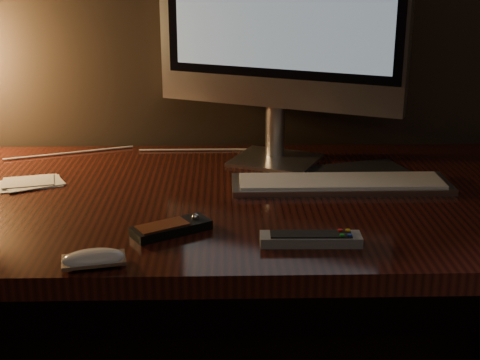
{
  "coord_description": "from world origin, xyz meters",
  "views": [
    {
      "loc": [
        -0.02,
        0.55,
        1.22
      ],
      "look_at": [
        0.01,
        1.73,
        0.82
      ],
      "focal_mm": 50.0,
      "sensor_mm": 36.0,
      "label": 1
    }
  ],
  "objects_px": {
    "keyboard": "(341,183)",
    "desk": "(231,237)",
    "media_remote": "(171,228)",
    "monitor": "(279,5)",
    "tv_remote": "(311,239)",
    "mouse": "(94,261)"
  },
  "relations": [
    {
      "from": "media_remote",
      "to": "tv_remote",
      "type": "relative_size",
      "value": 0.85
    },
    {
      "from": "desk",
      "to": "keyboard",
      "type": "relative_size",
      "value": 3.46
    },
    {
      "from": "mouse",
      "to": "tv_remote",
      "type": "distance_m",
      "value": 0.36
    },
    {
      "from": "keyboard",
      "to": "media_remote",
      "type": "bearing_deg",
      "value": -145.03
    },
    {
      "from": "tv_remote",
      "to": "keyboard",
      "type": "bearing_deg",
      "value": 72.2
    },
    {
      "from": "media_remote",
      "to": "monitor",
      "type": "bearing_deg",
      "value": 32.1
    },
    {
      "from": "monitor",
      "to": "keyboard",
      "type": "relative_size",
      "value": 1.33
    },
    {
      "from": "monitor",
      "to": "desk",
      "type": "bearing_deg",
      "value": -101.25
    },
    {
      "from": "monitor",
      "to": "media_remote",
      "type": "xyz_separation_m",
      "value": [
        -0.22,
        -0.42,
        -0.35
      ]
    },
    {
      "from": "desk",
      "to": "monitor",
      "type": "xyz_separation_m",
      "value": [
        0.11,
        0.15,
        0.49
      ]
    },
    {
      "from": "mouse",
      "to": "media_remote",
      "type": "height_order",
      "value": "media_remote"
    },
    {
      "from": "monitor",
      "to": "media_remote",
      "type": "distance_m",
      "value": 0.59
    },
    {
      "from": "desk",
      "to": "mouse",
      "type": "distance_m",
      "value": 0.48
    },
    {
      "from": "keyboard",
      "to": "desk",
      "type": "bearing_deg",
      "value": 171.8
    },
    {
      "from": "keyboard",
      "to": "mouse",
      "type": "relative_size",
      "value": 4.65
    },
    {
      "from": "monitor",
      "to": "tv_remote",
      "type": "height_order",
      "value": "monitor"
    },
    {
      "from": "desk",
      "to": "media_remote",
      "type": "bearing_deg",
      "value": -111.89
    },
    {
      "from": "mouse",
      "to": "media_remote",
      "type": "distance_m",
      "value": 0.17
    },
    {
      "from": "desk",
      "to": "monitor",
      "type": "distance_m",
      "value": 0.53
    },
    {
      "from": "monitor",
      "to": "mouse",
      "type": "distance_m",
      "value": 0.74
    },
    {
      "from": "monitor",
      "to": "tv_remote",
      "type": "xyz_separation_m",
      "value": [
        0.02,
        -0.48,
        -0.35
      ]
    },
    {
      "from": "monitor",
      "to": "mouse",
      "type": "relative_size",
      "value": 6.19
    }
  ]
}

